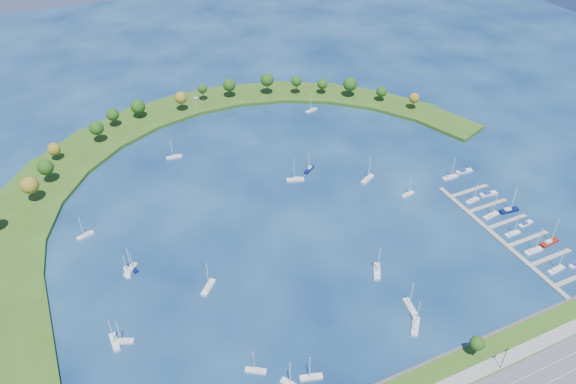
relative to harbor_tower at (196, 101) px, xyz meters
name	(u,v)px	position (x,y,z in m)	size (l,w,h in m)	color
ground	(283,207)	(7.30, -114.35, -4.41)	(700.00, 700.00, 0.00)	#081C45
breakwater	(162,176)	(-39.02, -65.63, -3.42)	(286.74, 247.64, 2.00)	#315216
breakwater_trees	(195,114)	(-8.52, -26.74, 6.22)	(244.08, 87.98, 14.39)	#382314
harbor_tower	(196,101)	(0.00, 0.00, 0.00)	(2.60, 2.60, 4.71)	gray
dock_system	(510,233)	(92.60, -175.35, -4.06)	(24.28, 82.00, 1.60)	gray
moored_boat_0	(130,269)	(-68.45, -126.26, -3.51)	(6.95, 7.49, 11.76)	silver
moored_boat_1	(311,110)	(63.06, -35.00, -3.51)	(8.43, 4.38, 11.94)	silver
moored_boat_2	(311,377)	(-23.22, -204.37, -3.51)	(8.27, 4.38, 11.70)	silver
moored_boat_3	(85,235)	(-82.14, -96.00, -3.52)	(7.97, 4.35, 11.29)	silver
moored_boat_4	(309,169)	(32.69, -91.91, -3.51)	(7.83, 6.56, 11.83)	#09103E
moored_boat_5	(296,179)	(22.16, -97.38, -3.47)	(9.34, 5.21, 13.23)	silver
moored_boat_6	(410,306)	(25.77, -192.68, -3.47)	(4.09, 9.16, 13.01)	silver
moored_boat_7	(367,179)	(55.84, -112.56, -3.45)	(9.44, 6.55, 13.63)	silver
moored_boat_8	(123,341)	(-78.59, -161.87, -3.53)	(7.86, 4.92, 11.22)	silver
moored_boat_9	(174,157)	(-28.47, -50.39, -3.49)	(8.55, 3.13, 12.30)	silver
moored_boat_10	(408,194)	(67.24, -131.99, -3.54)	(7.35, 3.23, 10.44)	silver
moored_boat_11	(256,370)	(-39.48, -193.87, -3.53)	(7.45, 5.79, 11.02)	silver
moored_boat_12	(114,341)	(-81.54, -160.89, -3.49)	(2.71, 8.66, 12.61)	silver
moored_boat_14	(415,326)	(21.93, -201.44, -3.46)	(7.90, 8.54, 13.38)	silver
moored_boat_15	(208,287)	(-42.13, -149.77, -3.46)	(8.17, 8.42, 13.48)	silver
moored_boat_16	(127,272)	(-70.02, -127.10, -3.54)	(2.35, 7.23, 10.50)	silver
moored_boat_17	(377,271)	(24.55, -170.76, -3.44)	(7.26, 9.63, 14.13)	silver
moored_boat_18	(133,267)	(-67.31, -125.48, -3.56)	(3.62, 7.01, 9.93)	#09103E
docked_boat_0	(556,269)	(92.82, -201.79, -3.49)	(8.63, 3.05, 12.44)	silver
docked_boat_1	(576,264)	(103.29, -202.70, -3.82)	(8.10, 3.47, 1.60)	silver
docked_boat_2	(533,250)	(92.81, -189.14, -3.47)	(8.90, 2.76, 12.97)	silver
docked_boat_3	(549,242)	(103.30, -187.99, -3.45)	(9.55, 3.22, 13.82)	maroon
docked_boat_4	(513,233)	(92.83, -176.51, -3.52)	(7.87, 2.39, 11.49)	silver
docked_boat_5	(526,224)	(103.29, -173.83, -3.82)	(8.00, 3.04, 1.59)	silver
docked_boat_6	(491,215)	(92.81, -162.40, -3.48)	(8.89, 3.48, 12.72)	silver
docked_boat_7	(509,210)	(103.30, -163.00, -3.44)	(9.77, 3.85, 13.97)	#09103E
docked_boat_8	(473,200)	(92.83, -149.54, -3.52)	(7.92, 3.04, 11.36)	silver
docked_boat_9	(488,194)	(103.27, -148.67, -3.72)	(9.40, 3.76, 1.87)	silver
docked_boat_10	(450,177)	(95.22, -129.20, -3.49)	(8.53, 2.63, 12.44)	silver
docked_boat_11	(464,171)	(105.17, -128.00, -3.72)	(9.31, 3.23, 1.87)	silver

